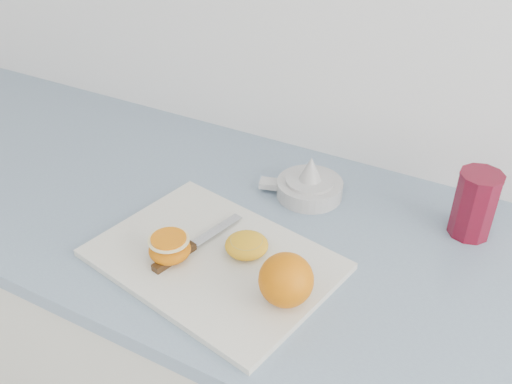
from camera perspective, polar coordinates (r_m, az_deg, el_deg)
cutting_board at (r=0.96m, az=-4.25°, el=-6.75°), size 0.43×0.35×0.01m
whole_orange at (r=0.85m, az=3.02°, el=-8.77°), size 0.08×0.08×0.08m
half_orange at (r=0.95m, az=-8.64°, el=-5.57°), size 0.07×0.07×0.04m
squeezed_shell at (r=0.95m, az=-0.95°, el=-5.31°), size 0.07×0.07×0.03m
paring_knife at (r=0.96m, az=-7.38°, el=-5.97°), size 0.06×0.20×0.01m
citrus_juicer at (r=1.11m, az=5.32°, el=0.69°), size 0.16×0.13×0.09m
red_tumbler at (r=1.06m, az=21.00°, el=-1.37°), size 0.08×0.08×0.12m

